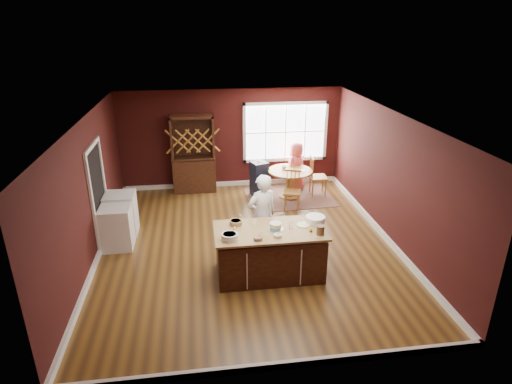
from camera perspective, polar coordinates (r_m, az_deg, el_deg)
The scene contains 28 objects.
room_shell at distance 8.46m, azimuth -1.30°, elevation 0.98°, with size 7.00×7.00×7.00m.
window at distance 11.92m, azimuth 3.94°, elevation 7.99°, with size 2.36×0.10×1.66m, color white, non-canonical shape.
doorway at distance 9.32m, azimuth -20.19°, elevation -0.54°, with size 0.08×1.26×2.13m, color white, non-canonical shape.
kitchen_island at distance 7.86m, azimuth 1.80°, elevation -8.15°, with size 1.98×1.04×0.92m.
dining_table at distance 11.20m, azimuth 4.54°, elevation 1.87°, with size 1.16×1.16×0.75m.
baker at distance 8.34m, azimuth 0.81°, elevation -3.13°, with size 0.62×0.40×1.68m, color silver.
layer_cake at distance 7.62m, azimuth 2.61°, elevation -4.58°, with size 0.30×0.30×0.12m, color silver, non-canonical shape.
bowl_blue at distance 7.29m, azimuth -3.54°, elevation -5.96°, with size 0.28×0.28×0.11m, color white.
bowl_yellow at distance 7.79m, azimuth -2.70°, elevation -4.09°, with size 0.23×0.23×0.09m, color #9E7254.
bowl_pink at distance 7.27m, azimuth 0.26°, elevation -6.21°, with size 0.15×0.15×0.06m, color white.
bowl_olive at distance 7.37m, azimuth 2.90°, elevation -5.85°, with size 0.14×0.14×0.05m, color white.
drinking_glass at distance 7.64m, azimuth 4.67°, elevation -4.49°, with size 0.07×0.07×0.13m, color silver.
dinner_plate at distance 7.82m, azimuth 6.33°, elevation -4.39°, with size 0.25×0.25×0.02m, color beige.
white_tub at distance 7.93m, azimuth 7.92°, elevation -3.64°, with size 0.36×0.36×0.12m, color silver.
stoneware_crock at distance 7.51m, azimuth 8.58°, elevation -5.04°, with size 0.14×0.14×0.17m, color #50301E.
toy_figurine at distance 7.59m, azimuth 7.35°, elevation -5.03°, with size 0.05×0.05×0.08m, color yellow, non-canonical shape.
rug at distance 11.40m, azimuth 4.46°, elevation -0.63°, with size 2.22×1.72×0.01m, color brown.
chair_east at distance 11.46m, azimuth 8.31°, elevation 2.18°, with size 0.45×0.43×1.07m, color brown, non-canonical shape.
chair_south at distance 10.51m, azimuth 4.84°, elevation 0.21°, with size 0.41×0.39×0.99m, color brown, non-canonical shape.
chair_north at distance 11.99m, azimuth 5.17°, elevation 2.81°, with size 0.38×0.36×0.91m, color brown, non-canonical shape.
seated_woman at distance 11.65m, azimuth 5.38°, elevation 3.38°, with size 0.66×0.43×1.35m, color #CD4D4F.
high_chair at distance 11.32m, azimuth 0.43°, elevation 1.87°, with size 0.39×0.39×0.97m, color #1C2047, non-canonical shape.
toddler at distance 11.31m, azimuth 0.48°, elevation 3.61°, with size 0.18×0.14×0.26m, color #8CA5BF, non-canonical shape.
table_plate at distance 11.11m, azimuth 6.08°, elevation 2.85°, with size 0.19×0.19×0.01m, color beige.
table_cup at distance 11.18m, azimuth 3.74°, elevation 3.28°, with size 0.12×0.12×0.10m, color white.
hutch at distance 11.56m, azimuth -8.34°, elevation 5.00°, with size 1.14×0.47×2.09m, color #432011.
washer at distance 9.20m, azimuth -18.08°, elevation -4.54°, with size 0.61×0.59×0.89m, color silver.
dryer at distance 9.76m, azimuth -17.52°, elevation -2.79°, with size 0.63×0.61×0.92m, color silver.
Camera 1 is at (-0.91, -7.84, 4.40)m, focal length 30.00 mm.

